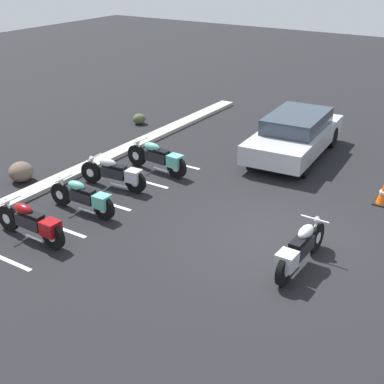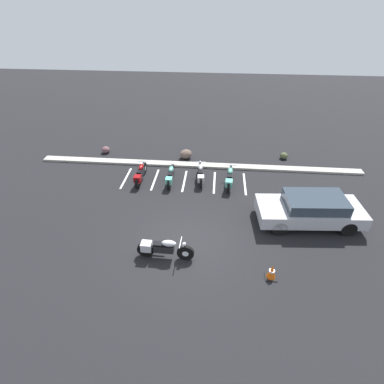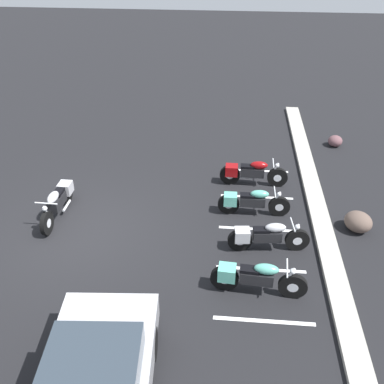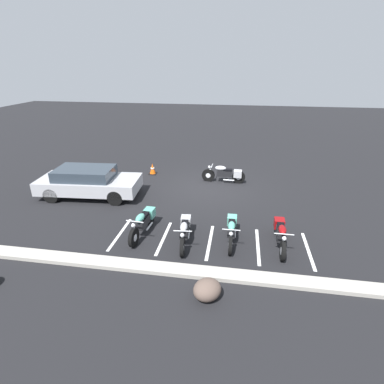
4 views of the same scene
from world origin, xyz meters
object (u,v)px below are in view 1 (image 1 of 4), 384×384
Objects in this scene: parked_bike_2 at (116,173)px; parked_bike_3 at (159,158)px; motorcycle_silver_featured at (299,249)px; parked_bike_1 at (85,197)px; parked_bike_0 at (32,223)px; landscape_rock_0 at (139,119)px; landscape_rock_1 at (21,172)px; traffic_cone at (383,194)px; car_silver at (295,134)px.

parked_bike_3 is (1.49, -0.31, 0.02)m from parked_bike_2.
parked_bike_1 is at bearing 96.73° from motorcycle_silver_featured.
parked_bike_0 is at bearing 89.92° from parked_bike_2.
parked_bike_1 is at bearing -152.40° from landscape_rock_0.
parked_bike_3 is at bearing -47.92° from landscape_rock_1.
parked_bike_0 reaches higher than landscape_rock_0.
motorcycle_silver_featured is at bearing -89.99° from landscape_rock_1.
traffic_cone is (2.85, -6.14, -0.15)m from parked_bike_2.
parked_bike_0 is 8.31m from car_silver.
traffic_cone is at bearing -101.75° from landscape_rock_0.
parked_bike_1 is at bearing -90.10° from parked_bike_0.
parked_bike_0 is 4.57m from parked_bike_3.
traffic_cone is (-1.95, -3.19, -0.41)m from car_silver.
landscape_rock_1 is at bearing -47.12° from car_silver.
landscape_rock_0 is at bearing -93.58° from car_silver.
car_silver is 9.63× the size of landscape_rock_0.
parked_bike_1 is 0.45× the size of car_silver.
parked_bike_2 reaches higher than traffic_cone.
parked_bike_2 is 2.69m from landscape_rock_1.
parked_bike_2 is (1.03, 5.53, -0.02)m from motorcycle_silver_featured.
landscape_rock_1 is (2.05, 2.77, -0.16)m from parked_bike_0.
parked_bike_1 is 3.00m from parked_bike_3.
traffic_cone is at bearing 54.44° from car_silver.
car_silver is at bearing -89.42° from landscape_rock_0.
parked_bike_2 is 5.58m from landscape_rock_0.
motorcycle_silver_featured reaches higher than traffic_cone.
landscape_rock_0 is at bearing 57.20° from motorcycle_silver_featured.
car_silver is 5.91m from landscape_rock_0.
parked_bike_2 is at bearing 114.89° from traffic_cone.
parked_bike_3 is 2.87× the size of landscape_rock_1.
parked_bike_2 is 0.95× the size of parked_bike_3.
parked_bike_1 is at bearing 96.45° from parked_bike_2.
parked_bike_2 is 1.52m from parked_bike_3.
landscape_rock_1 is (-0.00, 8.01, -0.18)m from motorcycle_silver_featured.
parked_bike_3 is at bearing -107.15° from parked_bike_2.
traffic_cone reaches higher than landscape_rock_0.
parked_bike_3 is 5.99m from traffic_cone.
landscape_rock_1 is at bearing -10.01° from parked_bike_1.
parked_bike_2 is 3.45× the size of traffic_cone.
parked_bike_3 is (2.51, 5.22, -0.00)m from motorcycle_silver_featured.
parked_bike_1 reaches higher than landscape_rock_0.
landscape_rock_0 is at bearing 4.65° from landscape_rock_1.
parked_bike_3 is at bearing -134.95° from landscape_rock_0.
landscape_rock_0 is (3.25, 3.25, -0.25)m from parked_bike_3.
parked_bike_3 reaches higher than parked_bike_2.
parked_bike_1 is 3.39× the size of traffic_cone.
parked_bike_3 is at bearing -89.94° from parked_bike_1.
car_silver is 7.97m from landscape_rock_1.
parked_bike_0 reaches higher than traffic_cone.
car_silver reaches higher than motorcycle_silver_featured.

